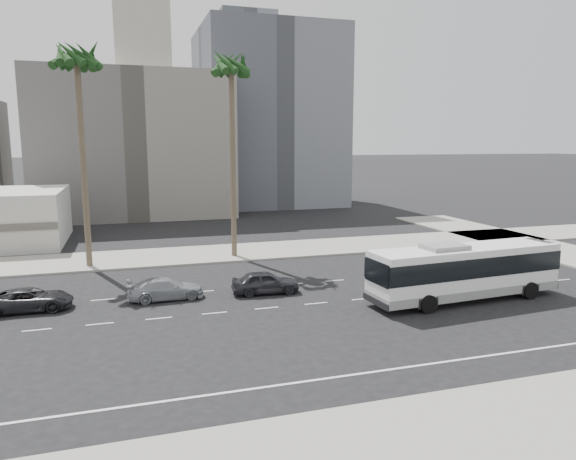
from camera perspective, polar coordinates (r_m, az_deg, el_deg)
name	(u,v)px	position (r m, az deg, el deg)	size (l,w,h in m)	color
ground	(363,299)	(32.37, 8.09, -7.43)	(700.00, 700.00, 0.00)	black
sidewalk_north	(287,249)	(46.40, -0.10, -2.08)	(120.00, 7.00, 0.15)	gray
sidewalk_south	(567,430)	(20.50, 27.96, -18.60)	(120.00, 7.00, 0.15)	gray
midrise_beige_west	(134,145)	(72.96, -16.34, 8.79)	(24.00, 18.00, 18.00)	#615E5A
midrise_gray_center	(267,119)	(82.84, -2.31, 11.96)	(20.00, 20.00, 26.00)	#52555E
civic_tower	(144,82)	(279.74, -15.36, 15.16)	(42.00, 42.00, 129.00)	beige
highrise_right	(246,89)	(265.72, -4.62, 14.95)	(26.00, 26.00, 70.00)	#565D67
highrise_far	(278,105)	(300.49, -1.12, 13.38)	(22.00, 22.00, 60.00)	#565D67
city_bus	(465,270)	(33.20, 18.63, -4.13)	(12.34, 3.63, 3.50)	white
car_a	(265,282)	(33.13, -2.46, -5.66)	(4.21, 1.69, 1.43)	#2B2B30
car_b	(166,289)	(32.73, -13.09, -6.21)	(4.48, 1.82, 1.30)	#93979D
car_c	(29,300)	(33.15, -26.21, -6.78)	(4.60, 2.12, 1.28)	#242428
palm_near	(231,71)	(43.12, -6.17, 16.72)	(4.86, 4.86, 16.38)	brown
palm_mid	(77,63)	(42.04, -21.90, 16.44)	(5.38, 5.38, 16.61)	brown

